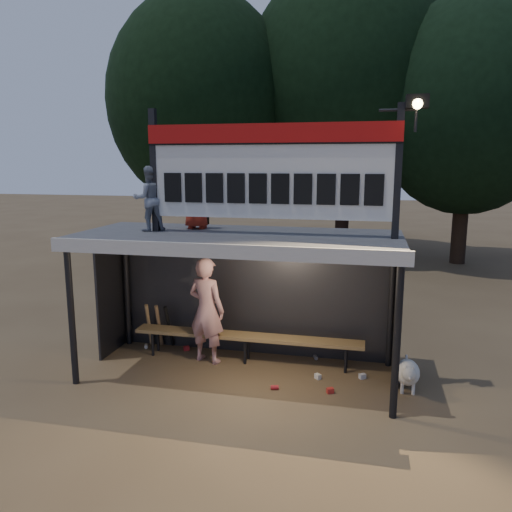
# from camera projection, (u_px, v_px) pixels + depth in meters

# --- Properties ---
(ground) EXTENTS (80.00, 80.00, 0.00)m
(ground) POSITION_uv_depth(u_px,v_px,m) (239.00, 374.00, 8.16)
(ground) COLOR brown
(ground) RESTS_ON ground
(player) EXTENTS (0.76, 0.60, 1.84)m
(player) POSITION_uv_depth(u_px,v_px,m) (207.00, 310.00, 8.52)
(player) COLOR silver
(player) RESTS_ON ground
(child_a) EXTENTS (0.64, 0.61, 1.03)m
(child_a) POSITION_uv_depth(u_px,v_px,m) (149.00, 199.00, 7.94)
(child_a) COLOR gray
(child_a) RESTS_ON dugout_shelter
(child_b) EXTENTS (0.52, 0.34, 1.05)m
(child_b) POSITION_uv_depth(u_px,v_px,m) (196.00, 197.00, 8.20)
(child_b) COLOR maroon
(child_b) RESTS_ON dugout_shelter
(dugout_shelter) EXTENTS (5.10, 2.08, 2.32)m
(dugout_shelter) POSITION_uv_depth(u_px,v_px,m) (242.00, 261.00, 8.05)
(dugout_shelter) COLOR #424244
(dugout_shelter) RESTS_ON ground
(scoreboard_assembly) EXTENTS (4.10, 0.27, 1.99)m
(scoreboard_assembly) POSITION_uv_depth(u_px,v_px,m) (273.00, 168.00, 7.41)
(scoreboard_assembly) COLOR black
(scoreboard_assembly) RESTS_ON dugout_shelter
(bench) EXTENTS (4.00, 0.35, 0.48)m
(bench) POSITION_uv_depth(u_px,v_px,m) (247.00, 337.00, 8.60)
(bench) COLOR olive
(bench) RESTS_ON ground
(tree_left) EXTENTS (6.46, 6.46, 9.27)m
(tree_left) POSITION_uv_depth(u_px,v_px,m) (200.00, 101.00, 17.59)
(tree_left) COLOR black
(tree_left) RESTS_ON ground
(tree_mid) EXTENTS (7.22, 7.22, 10.36)m
(tree_mid) POSITION_uv_depth(u_px,v_px,m) (346.00, 84.00, 17.82)
(tree_mid) COLOR black
(tree_mid) RESTS_ON ground
(tree_right) EXTENTS (6.08, 6.08, 8.72)m
(tree_right) POSITION_uv_depth(u_px,v_px,m) (469.00, 106.00, 16.17)
(tree_right) COLOR black
(tree_right) RESTS_ON ground
(dog) EXTENTS (0.36, 0.81, 0.49)m
(dog) POSITION_uv_depth(u_px,v_px,m) (408.00, 373.00, 7.53)
(dog) COLOR white
(dog) RESTS_ON ground
(bats) EXTENTS (0.49, 0.33, 0.84)m
(bats) POSITION_uv_depth(u_px,v_px,m) (159.00, 325.00, 9.24)
(bats) COLOR #A47D4C
(bats) RESTS_ON ground
(litter) EXTENTS (4.07, 1.45, 0.08)m
(litter) POSITION_uv_depth(u_px,v_px,m) (272.00, 368.00, 8.31)
(litter) COLOR red
(litter) RESTS_ON ground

